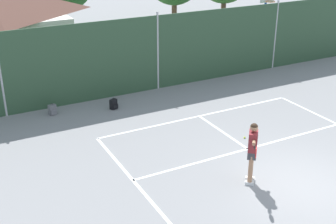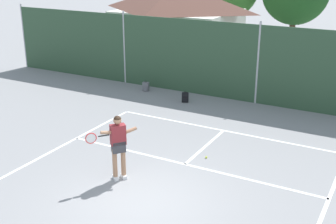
% 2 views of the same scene
% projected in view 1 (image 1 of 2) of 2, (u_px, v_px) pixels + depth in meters
% --- Properties ---
extents(ground_plane, '(120.00, 120.00, 0.00)m').
position_uv_depth(ground_plane, '(301.00, 185.00, 12.63)').
color(ground_plane, gray).
extents(court_markings, '(8.30, 11.10, 0.01)m').
position_uv_depth(court_markings, '(286.00, 175.00, 13.15)').
color(court_markings, white).
rests_on(court_markings, ground).
extents(chainlink_fence, '(26.09, 0.09, 3.40)m').
position_uv_depth(chainlink_fence, '(158.00, 53.00, 19.30)').
color(chainlink_fence, '#2D4C33').
rests_on(chainlink_fence, ground).
extents(basketball_hoop, '(0.90, 0.67, 3.55)m').
position_uv_depth(basketball_hoop, '(265.00, 15.00, 23.59)').
color(basketball_hoop, '#284CB2').
rests_on(basketball_hoop, ground).
extents(tennis_player, '(0.88, 1.20, 1.85)m').
position_uv_depth(tennis_player, '(252.00, 148.00, 12.33)').
color(tennis_player, silver).
rests_on(tennis_player, ground).
extents(tennis_ball, '(0.07, 0.07, 0.07)m').
position_uv_depth(tennis_ball, '(245.00, 137.00, 15.34)').
color(tennis_ball, '#CCE033').
rests_on(tennis_ball, ground).
extents(backpack_grey, '(0.31, 0.29, 0.46)m').
position_uv_depth(backpack_grey, '(53.00, 110.00, 17.16)').
color(backpack_grey, slate).
rests_on(backpack_grey, ground).
extents(backpack_black, '(0.33, 0.32, 0.46)m').
position_uv_depth(backpack_black, '(114.00, 104.00, 17.68)').
color(backpack_black, black).
rests_on(backpack_black, ground).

